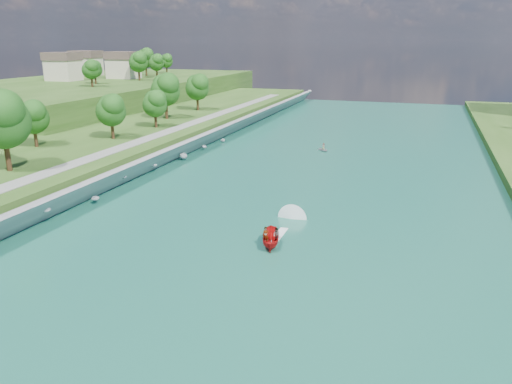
% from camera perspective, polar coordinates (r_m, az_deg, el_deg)
% --- Properties ---
extents(ground, '(260.00, 260.00, 0.00)m').
position_cam_1_polar(ground, '(48.02, -1.92, -8.74)').
color(ground, '#2D5119').
rests_on(ground, ground).
extents(river_water, '(55.00, 240.00, 0.10)m').
position_cam_1_polar(river_water, '(65.74, 4.22, -1.51)').
color(river_water, '#185D4D').
rests_on(river_water, ground).
extents(ridge_west, '(60.00, 120.00, 9.00)m').
position_cam_1_polar(ridge_west, '(167.91, -17.34, 10.63)').
color(ridge_west, '#2D5119').
rests_on(ridge_west, ground).
extents(riprap_bank, '(3.88, 236.00, 4.05)m').
position_cam_1_polar(riprap_bank, '(74.64, -15.56, 1.55)').
color(riprap_bank, slate).
rests_on(riprap_bank, ground).
extents(riverside_path, '(3.00, 200.00, 0.10)m').
position_cam_1_polar(riverside_path, '(79.03, -19.19, 3.39)').
color(riverside_path, gray).
rests_on(riverside_path, berm_west).
extents(ridge_houses, '(29.50, 29.50, 8.40)m').
position_cam_1_polar(ridge_houses, '(174.96, -18.31, 13.67)').
color(ridge_houses, beige).
rests_on(ridge_houses, ridge_west).
extents(trees_ridge, '(15.80, 61.74, 10.90)m').
position_cam_1_polar(trees_ridge, '(168.86, -13.21, 14.12)').
color(trees_ridge, '#194312').
rests_on(trees_ridge, ridge_west).
extents(motorboat, '(3.60, 19.19, 2.24)m').
position_cam_1_polar(motorboat, '(53.49, 2.06, -4.95)').
color(motorboat, '#B60E0E').
rests_on(motorboat, river_water).
extents(raft, '(3.22, 3.38, 1.49)m').
position_cam_1_polar(raft, '(98.73, 7.71, 4.89)').
color(raft, gray).
rests_on(raft, river_water).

